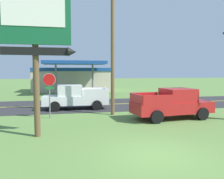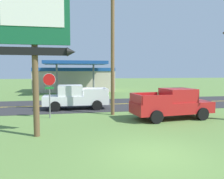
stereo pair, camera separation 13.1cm
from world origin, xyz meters
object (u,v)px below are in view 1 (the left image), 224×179
(motel_sign, at_px, (36,33))
(gas_station, at_px, (73,79))
(stop_sign, at_px, (49,88))
(pickup_red_parked_on_lawn, at_px, (173,104))
(pickup_white_on_road, at_px, (75,97))
(utility_pole, at_px, (113,39))

(motel_sign, relative_size, gas_station, 0.58)
(stop_sign, relative_size, pickup_red_parked_on_lawn, 0.55)
(pickup_white_on_road, bearing_deg, utility_pole, -50.30)
(utility_pole, relative_size, gas_station, 0.83)
(gas_station, height_order, pickup_red_parked_on_lawn, gas_station)
(stop_sign, xyz_separation_m, utility_pole, (4.28, 0.34, 3.28))
(stop_sign, relative_size, pickup_white_on_road, 0.57)
(utility_pole, relative_size, pickup_red_parked_on_lawn, 1.85)
(motel_sign, distance_m, pickup_red_parked_on_lawn, 9.34)
(stop_sign, distance_m, utility_pole, 5.41)
(stop_sign, relative_size, gas_station, 0.25)
(gas_station, height_order, pickup_white_on_road, gas_station)
(motel_sign, height_order, gas_station, motel_sign)
(pickup_red_parked_on_lawn, height_order, pickup_white_on_road, same)
(utility_pole, xyz_separation_m, gas_station, (-2.07, 20.40, -3.37))
(pickup_red_parked_on_lawn, xyz_separation_m, pickup_white_on_road, (-6.10, 5.07, 0.00))
(pickup_red_parked_on_lawn, relative_size, pickup_white_on_road, 1.03)
(motel_sign, relative_size, stop_sign, 2.35)
(utility_pole, bearing_deg, stop_sign, -175.47)
(gas_station, xyz_separation_m, pickup_red_parked_on_lawn, (5.65, -22.43, -0.98))
(stop_sign, height_order, pickup_white_on_road, stop_sign)
(pickup_red_parked_on_lawn, bearing_deg, motel_sign, -161.95)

